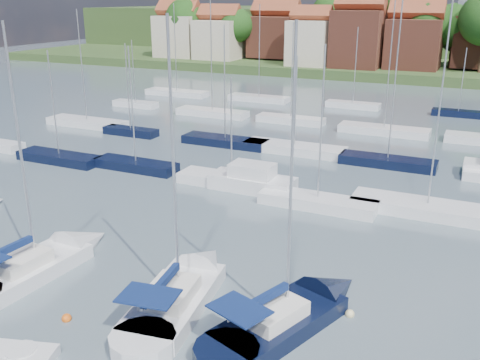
% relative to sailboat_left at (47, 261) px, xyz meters
% --- Properties ---
extents(ground, '(260.00, 260.00, 0.00)m').
position_rel_sailboat_left_xyz_m(ground, '(10.84, 37.04, -0.36)').
color(ground, '#42515A').
rests_on(ground, ground).
extents(sailboat_left, '(3.65, 11.22, 15.04)m').
position_rel_sailboat_left_xyz_m(sailboat_left, '(0.00, 0.00, 0.00)').
color(sailboat_left, silver).
rests_on(sailboat_left, ground).
extents(sailboat_centre, '(4.66, 11.73, 15.52)m').
position_rel_sailboat_left_xyz_m(sailboat_centre, '(8.84, 0.73, -0.00)').
color(sailboat_centre, silver).
rests_on(sailboat_centre, ground).
extents(sailboat_navy, '(6.48, 11.33, 15.26)m').
position_rel_sailboat_left_xyz_m(sailboat_navy, '(14.92, 1.07, 0.00)').
color(sailboat_navy, black).
rests_on(sailboat_navy, ground).
extents(tender, '(3.17, 2.13, 0.63)m').
position_rel_sailboat_left_xyz_m(tender, '(5.15, -6.90, -0.11)').
color(tender, silver).
rests_on(tender, ground).
extents(buoy_c, '(0.48, 0.48, 0.48)m').
position_rel_sailboat_left_xyz_m(buoy_c, '(4.79, -3.76, -0.36)').
color(buoy_c, '#D85914').
rests_on(buoy_c, ground).
extents(buoy_e, '(0.46, 0.46, 0.46)m').
position_rel_sailboat_left_xyz_m(buoy_e, '(17.21, 2.43, -0.36)').
color(buoy_e, beige).
rests_on(buoy_e, ground).
extents(buoy_h, '(0.46, 0.46, 0.46)m').
position_rel_sailboat_left_xyz_m(buoy_h, '(-0.83, -2.60, -0.36)').
color(buoy_h, '#D85914').
rests_on(buoy_h, ground).
extents(marina_field, '(79.62, 41.41, 15.93)m').
position_rel_sailboat_left_xyz_m(marina_field, '(12.75, 32.19, 0.08)').
color(marina_field, silver).
rests_on(marina_field, ground).
extents(far_shore_town, '(212.46, 90.00, 22.27)m').
position_rel_sailboat_left_xyz_m(far_shore_town, '(13.07, 129.71, 4.25)').
color(far_shore_town, '#3B5028').
rests_on(far_shore_town, ground).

